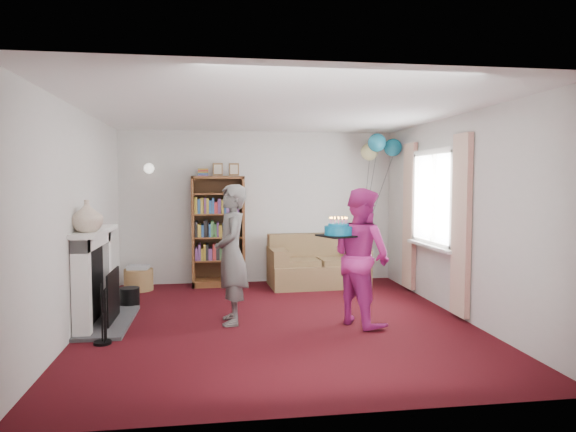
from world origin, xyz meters
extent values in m
plane|color=#36080D|center=(0.00, 0.00, 0.00)|extent=(5.00, 5.00, 0.00)
cube|color=silver|center=(0.00, 2.51, 1.25)|extent=(4.50, 0.02, 2.50)
cube|color=silver|center=(-2.26, 0.00, 1.25)|extent=(0.02, 5.00, 2.50)
cube|color=silver|center=(2.26, 0.00, 1.25)|extent=(0.02, 5.00, 2.50)
cube|color=white|center=(0.00, 0.00, 2.50)|extent=(4.50, 5.00, 0.01)
cube|color=#3F3F42|center=(-2.00, 0.20, 0.02)|extent=(0.55, 1.40, 0.04)
cube|color=white|center=(-2.15, -0.35, 0.53)|extent=(0.18, 0.14, 1.06)
cube|color=white|center=(-2.15, 0.75, 0.53)|extent=(0.18, 0.14, 1.06)
cube|color=white|center=(-2.15, 0.20, 1.00)|extent=(0.18, 1.24, 0.16)
cube|color=white|center=(-2.12, 0.20, 1.10)|extent=(0.28, 1.35, 0.05)
cube|color=black|center=(-2.17, 0.20, 0.48)|extent=(0.10, 0.80, 0.86)
cube|color=black|center=(-1.93, 0.20, 0.33)|extent=(0.02, 0.70, 0.60)
cylinder|color=black|center=(-1.90, -0.58, 0.32)|extent=(0.18, 0.18, 0.64)
cylinder|color=black|center=(-1.87, 1.00, 0.13)|extent=(0.26, 0.26, 0.26)
cube|color=white|center=(2.21, 0.60, 2.08)|extent=(0.08, 1.30, 0.08)
cube|color=white|center=(2.21, 0.60, 0.82)|extent=(0.08, 1.30, 0.08)
cube|color=white|center=(2.24, 0.60, 1.45)|extent=(0.01, 1.15, 1.20)
cube|color=white|center=(2.18, 0.60, 0.79)|extent=(0.14, 1.32, 0.04)
cube|color=beige|center=(2.20, -0.22, 1.15)|extent=(0.07, 0.38, 2.20)
cube|color=beige|center=(2.20, 1.42, 1.15)|extent=(0.07, 0.38, 2.20)
cylinder|color=gold|center=(-1.75, 2.45, 1.90)|extent=(0.04, 0.12, 0.04)
sphere|color=white|center=(-1.75, 2.36, 1.88)|extent=(0.16, 0.16, 0.16)
cube|color=#472B14|center=(-0.67, 2.46, 0.88)|extent=(0.83, 0.04, 1.76)
cube|color=brown|center=(-1.07, 2.27, 0.88)|extent=(0.04, 0.42, 1.76)
cube|color=brown|center=(-0.28, 2.27, 0.88)|extent=(0.04, 0.42, 1.76)
cube|color=brown|center=(-0.67, 2.27, 1.74)|extent=(0.83, 0.42, 0.04)
cube|color=brown|center=(-0.67, 2.27, 0.05)|extent=(0.83, 0.42, 0.10)
cube|color=brown|center=(-0.67, 2.27, 0.42)|extent=(0.75, 0.38, 0.03)
cube|color=brown|center=(-0.67, 2.27, 0.79)|extent=(0.75, 0.38, 0.02)
cube|color=brown|center=(-0.67, 2.27, 1.16)|extent=(0.75, 0.38, 0.02)
cube|color=brown|center=(-0.67, 2.27, 1.48)|extent=(0.75, 0.38, 0.02)
cube|color=maroon|center=(-0.90, 2.25, 1.82)|extent=(0.16, 0.22, 0.12)
cube|color=brown|center=(-0.67, 2.32, 1.87)|extent=(0.16, 0.02, 0.20)
cube|color=brown|center=(-0.41, 2.32, 1.87)|extent=(0.16, 0.02, 0.20)
cube|color=olive|center=(0.90, 2.00, 0.18)|extent=(1.54, 0.82, 0.36)
cube|color=olive|center=(0.90, 2.29, 0.50)|extent=(1.54, 0.24, 0.64)
cube|color=olive|center=(0.25, 2.00, 0.36)|extent=(0.24, 0.77, 0.50)
cube|color=olive|center=(1.56, 2.00, 0.36)|extent=(0.24, 0.77, 0.50)
cube|color=olive|center=(0.56, 1.92, 0.39)|extent=(0.65, 0.52, 0.12)
cube|color=olive|center=(1.25, 1.92, 0.39)|extent=(0.65, 0.52, 0.12)
cylinder|color=#A27B4B|center=(-1.90, 2.07, 0.16)|extent=(0.44, 0.44, 0.33)
cube|color=beige|center=(-1.90, 2.07, 0.36)|extent=(0.31, 0.24, 0.06)
imported|color=black|center=(-0.55, 0.02, 0.82)|extent=(0.41, 0.61, 1.64)
imported|color=#B3237C|center=(0.96, -0.24, 0.80)|extent=(0.89, 0.96, 1.60)
cube|color=black|center=(0.65, -0.33, 1.06)|extent=(0.38, 0.38, 0.02)
cylinder|color=#0C658E|center=(0.65, -0.33, 1.12)|extent=(0.32, 0.32, 0.10)
cylinder|color=#0C658E|center=(0.65, -0.33, 1.18)|extent=(0.23, 0.23, 0.04)
cylinder|color=pink|center=(0.75, -0.33, 1.21)|extent=(0.01, 0.01, 0.09)
sphere|color=orange|center=(0.75, -0.33, 1.26)|extent=(0.02, 0.02, 0.02)
cylinder|color=pink|center=(0.74, -0.29, 1.21)|extent=(0.01, 0.01, 0.09)
sphere|color=orange|center=(0.74, -0.29, 1.26)|extent=(0.02, 0.02, 0.02)
cylinder|color=pink|center=(0.71, -0.26, 1.21)|extent=(0.01, 0.01, 0.09)
sphere|color=orange|center=(0.71, -0.26, 1.26)|extent=(0.02, 0.02, 0.02)
cylinder|color=pink|center=(0.68, -0.24, 1.21)|extent=(0.01, 0.01, 0.09)
sphere|color=orange|center=(0.68, -0.24, 1.26)|extent=(0.02, 0.02, 0.02)
cylinder|color=pink|center=(0.63, -0.24, 1.21)|extent=(0.01, 0.01, 0.09)
sphere|color=orange|center=(0.63, -0.24, 1.26)|extent=(0.02, 0.02, 0.02)
cylinder|color=pink|center=(0.59, -0.26, 1.21)|extent=(0.01, 0.01, 0.09)
sphere|color=orange|center=(0.59, -0.26, 1.26)|extent=(0.02, 0.02, 0.02)
cylinder|color=pink|center=(0.57, -0.29, 1.21)|extent=(0.01, 0.01, 0.09)
sphere|color=orange|center=(0.57, -0.29, 1.26)|extent=(0.02, 0.02, 0.02)
cylinder|color=pink|center=(0.56, -0.33, 1.21)|extent=(0.01, 0.01, 0.09)
sphere|color=orange|center=(0.56, -0.33, 1.26)|extent=(0.02, 0.02, 0.02)
cylinder|color=pink|center=(0.57, -0.38, 1.21)|extent=(0.01, 0.01, 0.09)
sphere|color=orange|center=(0.57, -0.38, 1.26)|extent=(0.02, 0.02, 0.02)
cylinder|color=pink|center=(0.59, -0.41, 1.21)|extent=(0.01, 0.01, 0.09)
sphere|color=orange|center=(0.59, -0.41, 1.26)|extent=(0.02, 0.02, 0.02)
cylinder|color=pink|center=(0.63, -0.43, 1.21)|extent=(0.01, 0.01, 0.09)
sphere|color=orange|center=(0.63, -0.43, 1.26)|extent=(0.02, 0.02, 0.02)
cylinder|color=pink|center=(0.68, -0.43, 1.21)|extent=(0.01, 0.01, 0.09)
sphere|color=orange|center=(0.68, -0.43, 1.26)|extent=(0.02, 0.02, 0.02)
cylinder|color=pink|center=(0.71, -0.41, 1.21)|extent=(0.01, 0.01, 0.09)
sphere|color=orange|center=(0.71, -0.41, 1.26)|extent=(0.02, 0.02, 0.02)
cylinder|color=pink|center=(0.74, -0.38, 1.21)|extent=(0.01, 0.01, 0.09)
sphere|color=orange|center=(0.74, -0.38, 1.26)|extent=(0.02, 0.02, 0.02)
sphere|color=#3F3F3F|center=(1.56, 1.80, 0.65)|extent=(0.02, 0.02, 0.02)
sphere|color=#16728E|center=(2.12, 1.97, 2.22)|extent=(0.29, 0.29, 0.29)
sphere|color=#CBC57C|center=(1.79, 2.16, 2.16)|extent=(0.29, 0.29, 0.29)
sphere|color=#16728E|center=(1.79, 1.78, 2.28)|extent=(0.29, 0.29, 0.29)
imported|color=beige|center=(-2.12, -0.15, 1.30)|extent=(0.44, 0.44, 0.35)
camera|label=1|loc=(-0.76, -6.00, 1.68)|focal=32.00mm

